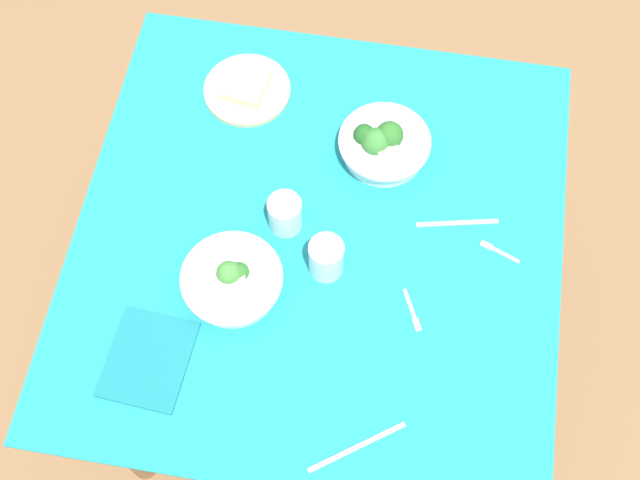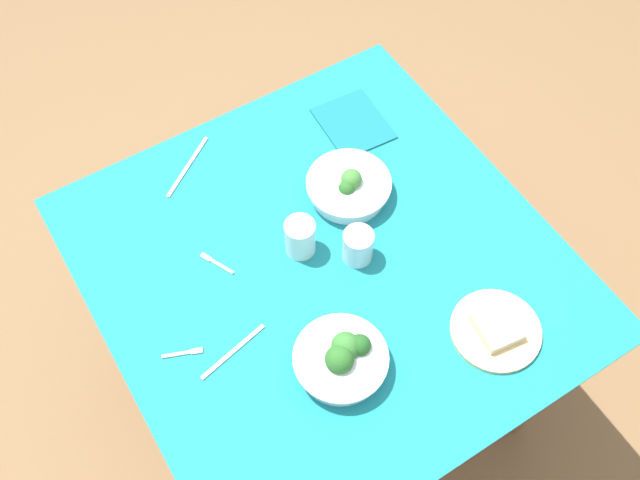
{
  "view_description": "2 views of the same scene",
  "coord_description": "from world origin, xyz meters",
  "px_view_note": "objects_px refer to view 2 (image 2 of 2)",
  "views": [
    {
      "loc": [
        -0.8,
        -0.14,
        2.43
      ],
      "look_at": [
        -0.01,
        -0.01,
        0.77
      ],
      "focal_mm": 46.32,
      "sensor_mm": 36.0,
      "label": 1
    },
    {
      "loc": [
        0.76,
        -0.49,
        2.32
      ],
      "look_at": [
        -0.06,
        0.02,
        0.77
      ],
      "focal_mm": 41.13,
      "sensor_mm": 36.0,
      "label": 2
    }
  ],
  "objects_px": {
    "water_glass_center": "(358,246)",
    "napkin_folded_upper": "(353,123)",
    "bread_side_plate": "(496,329)",
    "fork_by_near_bowl": "(216,263)",
    "water_glass_side": "(300,237)",
    "table_knife_right": "(188,166)",
    "broccoli_bowl_far": "(349,187)",
    "table_knife_left": "(233,352)",
    "broccoli_bowl_near": "(342,359)",
    "fork_by_far_bowl": "(185,353)"
  },
  "relations": [
    {
      "from": "table_knife_left",
      "to": "table_knife_right",
      "type": "relative_size",
      "value": 0.86
    },
    {
      "from": "water_glass_side",
      "to": "table_knife_right",
      "type": "bearing_deg",
      "value": -161.7
    },
    {
      "from": "water_glass_center",
      "to": "napkin_folded_upper",
      "type": "distance_m",
      "value": 0.43
    },
    {
      "from": "bread_side_plate",
      "to": "fork_by_far_bowl",
      "type": "relative_size",
      "value": 2.32
    },
    {
      "from": "water_glass_center",
      "to": "napkin_folded_upper",
      "type": "height_order",
      "value": "water_glass_center"
    },
    {
      "from": "broccoli_bowl_far",
      "to": "napkin_folded_upper",
      "type": "distance_m",
      "value": 0.24
    },
    {
      "from": "water_glass_center",
      "to": "fork_by_near_bowl",
      "type": "bearing_deg",
      "value": -118.36
    },
    {
      "from": "bread_side_plate",
      "to": "table_knife_right",
      "type": "bearing_deg",
      "value": -154.23
    },
    {
      "from": "bread_side_plate",
      "to": "table_knife_left",
      "type": "height_order",
      "value": "bread_side_plate"
    },
    {
      "from": "fork_by_far_bowl",
      "to": "napkin_folded_upper",
      "type": "xyz_separation_m",
      "value": [
        -0.37,
        0.71,
        0.0
      ]
    },
    {
      "from": "broccoli_bowl_far",
      "to": "fork_by_near_bowl",
      "type": "relative_size",
      "value": 2.35
    },
    {
      "from": "table_knife_right",
      "to": "water_glass_center",
      "type": "bearing_deg",
      "value": -98.76
    },
    {
      "from": "broccoli_bowl_near",
      "to": "water_glass_center",
      "type": "height_order",
      "value": "broccoli_bowl_near"
    },
    {
      "from": "broccoli_bowl_near",
      "to": "fork_by_far_bowl",
      "type": "relative_size",
      "value": 2.34
    },
    {
      "from": "broccoli_bowl_far",
      "to": "fork_by_near_bowl",
      "type": "distance_m",
      "value": 0.39
    },
    {
      "from": "fork_by_far_bowl",
      "to": "napkin_folded_upper",
      "type": "relative_size",
      "value": 0.45
    },
    {
      "from": "broccoli_bowl_near",
      "to": "table_knife_left",
      "type": "relative_size",
      "value": 1.15
    },
    {
      "from": "broccoli_bowl_far",
      "to": "table_knife_right",
      "type": "distance_m",
      "value": 0.44
    },
    {
      "from": "fork_by_near_bowl",
      "to": "table_knife_left",
      "type": "bearing_deg",
      "value": 136.46
    },
    {
      "from": "water_glass_side",
      "to": "table_knife_left",
      "type": "xyz_separation_m",
      "value": [
        0.16,
        -0.28,
        -0.05
      ]
    },
    {
      "from": "water_glass_side",
      "to": "table_knife_right",
      "type": "xyz_separation_m",
      "value": [
        -0.38,
        -0.13,
        -0.05
      ]
    },
    {
      "from": "broccoli_bowl_near",
      "to": "broccoli_bowl_far",
      "type": "bearing_deg",
      "value": 145.01
    },
    {
      "from": "water_glass_side",
      "to": "table_knife_right",
      "type": "height_order",
      "value": "water_glass_side"
    },
    {
      "from": "broccoli_bowl_near",
      "to": "bread_side_plate",
      "type": "relative_size",
      "value": 1.01
    },
    {
      "from": "table_knife_left",
      "to": "table_knife_right",
      "type": "bearing_deg",
      "value": 61.8
    },
    {
      "from": "water_glass_side",
      "to": "napkin_folded_upper",
      "type": "bearing_deg",
      "value": 128.89
    },
    {
      "from": "broccoli_bowl_near",
      "to": "napkin_folded_upper",
      "type": "bearing_deg",
      "value": 144.57
    },
    {
      "from": "table_knife_left",
      "to": "bread_side_plate",
      "type": "bearing_deg",
      "value": -39.6
    },
    {
      "from": "broccoli_bowl_near",
      "to": "water_glass_side",
      "type": "bearing_deg",
      "value": 165.4
    },
    {
      "from": "bread_side_plate",
      "to": "fork_by_near_bowl",
      "type": "bearing_deg",
      "value": -137.37
    },
    {
      "from": "broccoli_bowl_near",
      "to": "water_glass_side",
      "type": "xyz_separation_m",
      "value": [
        -0.32,
        0.08,
        0.01
      ]
    },
    {
      "from": "fork_by_near_bowl",
      "to": "table_knife_left",
      "type": "height_order",
      "value": "same"
    },
    {
      "from": "bread_side_plate",
      "to": "fork_by_far_bowl",
      "type": "xyz_separation_m",
      "value": [
        -0.33,
        -0.64,
        -0.01
      ]
    },
    {
      "from": "broccoli_bowl_far",
      "to": "table_knife_left",
      "type": "xyz_separation_m",
      "value": [
        0.23,
        -0.47,
        -0.03
      ]
    },
    {
      "from": "bread_side_plate",
      "to": "napkin_folded_upper",
      "type": "bearing_deg",
      "value": 174.64
    },
    {
      "from": "water_glass_side",
      "to": "table_knife_left",
      "type": "height_order",
      "value": "water_glass_side"
    },
    {
      "from": "fork_by_far_bowl",
      "to": "table_knife_left",
      "type": "xyz_separation_m",
      "value": [
        0.06,
        0.1,
        -0.0
      ]
    },
    {
      "from": "fork_by_far_bowl",
      "to": "fork_by_near_bowl",
      "type": "xyz_separation_m",
      "value": [
        -0.18,
        0.17,
        0.0
      ]
    },
    {
      "from": "water_glass_side",
      "to": "fork_by_near_bowl",
      "type": "relative_size",
      "value": 1.1
    },
    {
      "from": "broccoli_bowl_far",
      "to": "broccoli_bowl_near",
      "type": "height_order",
      "value": "broccoli_bowl_near"
    },
    {
      "from": "water_glass_side",
      "to": "napkin_folded_upper",
      "type": "relative_size",
      "value": 0.51
    },
    {
      "from": "broccoli_bowl_near",
      "to": "napkin_folded_upper",
      "type": "xyz_separation_m",
      "value": [
        -0.59,
        0.42,
        -0.03
      ]
    },
    {
      "from": "fork_by_near_bowl",
      "to": "table_knife_right",
      "type": "bearing_deg",
      "value": -39.35
    },
    {
      "from": "napkin_folded_upper",
      "to": "broccoli_bowl_near",
      "type": "bearing_deg",
      "value": -35.43
    },
    {
      "from": "broccoli_bowl_near",
      "to": "fork_by_near_bowl",
      "type": "bearing_deg",
      "value": -163.06
    },
    {
      "from": "broccoli_bowl_near",
      "to": "water_glass_side",
      "type": "height_order",
      "value": "water_glass_side"
    },
    {
      "from": "bread_side_plate",
      "to": "fork_by_near_bowl",
      "type": "xyz_separation_m",
      "value": [
        -0.51,
        -0.47,
        -0.01
      ]
    },
    {
      "from": "broccoli_bowl_near",
      "to": "table_knife_right",
      "type": "xyz_separation_m",
      "value": [
        -0.69,
        -0.04,
        -0.04
      ]
    },
    {
      "from": "broccoli_bowl_near",
      "to": "fork_by_near_bowl",
      "type": "distance_m",
      "value": 0.41
    },
    {
      "from": "table_knife_right",
      "to": "broccoli_bowl_far",
      "type": "bearing_deg",
      "value": -78.59
    }
  ]
}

